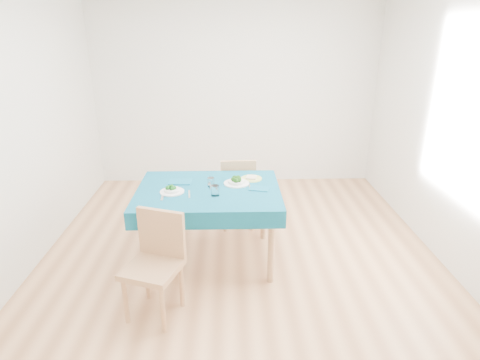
{
  "coord_description": "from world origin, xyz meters",
  "views": [
    {
      "loc": [
        -0.09,
        -3.49,
        2.18
      ],
      "look_at": [
        0.0,
        0.0,
        0.85
      ],
      "focal_mm": 30.0,
      "sensor_mm": 36.0,
      "label": 1
    }
  ],
  "objects_px": {
    "chair_near": "(151,260)",
    "bowl_far": "(236,180)",
    "table": "(210,225)",
    "side_plate": "(251,179)",
    "chair_far": "(237,187)",
    "bowl_near": "(172,189)"
  },
  "relations": [
    {
      "from": "table",
      "to": "chair_far",
      "type": "distance_m",
      "value": 0.8
    },
    {
      "from": "table",
      "to": "side_plate",
      "type": "bearing_deg",
      "value": 31.17
    },
    {
      "from": "table",
      "to": "bowl_far",
      "type": "xyz_separation_m",
      "value": [
        0.27,
        0.12,
        0.42
      ]
    },
    {
      "from": "chair_near",
      "to": "side_plate",
      "type": "distance_m",
      "value": 1.38
    },
    {
      "from": "chair_near",
      "to": "bowl_far",
      "type": "bearing_deg",
      "value": 73.96
    },
    {
      "from": "table",
      "to": "chair_near",
      "type": "distance_m",
      "value": 0.92
    },
    {
      "from": "table",
      "to": "chair_near",
      "type": "xyz_separation_m",
      "value": [
        -0.41,
        -0.82,
        0.12
      ]
    },
    {
      "from": "bowl_near",
      "to": "side_plate",
      "type": "xyz_separation_m",
      "value": [
        0.75,
        0.33,
        -0.03
      ]
    },
    {
      "from": "bowl_near",
      "to": "bowl_far",
      "type": "distance_m",
      "value": 0.63
    },
    {
      "from": "chair_near",
      "to": "side_plate",
      "type": "bearing_deg",
      "value": 71.9
    },
    {
      "from": "chair_far",
      "to": "bowl_near",
      "type": "distance_m",
      "value": 1.07
    },
    {
      "from": "chair_far",
      "to": "side_plate",
      "type": "distance_m",
      "value": 0.58
    },
    {
      "from": "chair_near",
      "to": "bowl_far",
      "type": "relative_size",
      "value": 4.07
    },
    {
      "from": "table",
      "to": "bowl_near",
      "type": "distance_m",
      "value": 0.53
    },
    {
      "from": "chair_near",
      "to": "table",
      "type": "bearing_deg",
      "value": 83.08
    },
    {
      "from": "side_plate",
      "to": "bowl_near",
      "type": "bearing_deg",
      "value": -156.54
    },
    {
      "from": "table",
      "to": "side_plate",
      "type": "distance_m",
      "value": 0.62
    },
    {
      "from": "side_plate",
      "to": "bowl_far",
      "type": "bearing_deg",
      "value": -139.69
    },
    {
      "from": "bowl_near",
      "to": "chair_near",
      "type": "bearing_deg",
      "value": -95.88
    },
    {
      "from": "chair_far",
      "to": "bowl_near",
      "type": "bearing_deg",
      "value": 50.13
    },
    {
      "from": "table",
      "to": "side_plate",
      "type": "xyz_separation_m",
      "value": [
        0.42,
        0.25,
        0.38
      ]
    },
    {
      "from": "chair_near",
      "to": "chair_far",
      "type": "relative_size",
      "value": 1.05
    }
  ]
}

